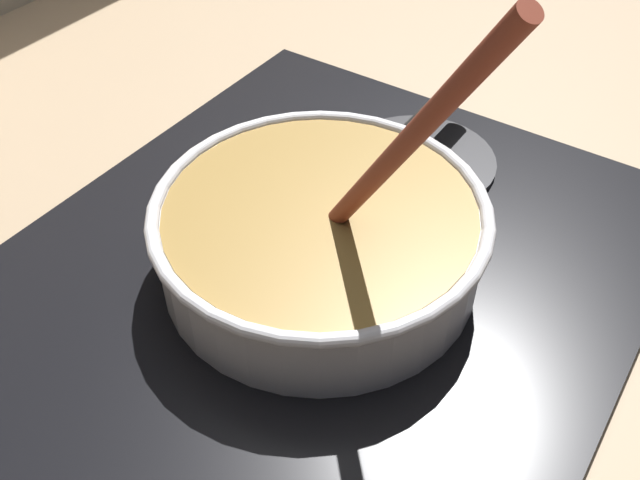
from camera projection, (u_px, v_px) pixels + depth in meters
The scene contains 5 objects.
ground at pixel (483, 411), 0.52m from camera, with size 2.40×1.60×0.04m, color #9E8466.
hob_plate at pixel (320, 273), 0.58m from camera, with size 0.56×0.48×0.01m, color black.
burner_ring at pixel (320, 265), 0.57m from camera, with size 0.16×0.16×0.01m, color #592D0C.
spare_burner at pixel (420, 160), 0.68m from camera, with size 0.15×0.15×0.01m, color #262628.
cooking_pan at pixel (322, 234), 0.55m from camera, with size 0.39×0.28×0.28m.
Camera 1 is at (-0.31, -0.06, 0.42)m, focal length 39.70 mm.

